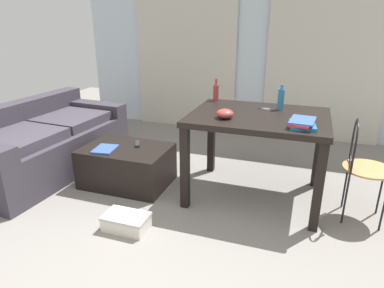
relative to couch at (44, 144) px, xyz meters
name	(u,v)px	position (x,y,z in m)	size (l,w,h in m)	color
ground_plane	(206,197)	(1.86, -0.02, -0.30)	(8.50, 8.50, 0.00)	gray
wall_back	(254,37)	(1.86, 2.15, 1.04)	(5.08, 0.10, 2.68)	silver
curtains	(252,52)	(1.86, 2.06, 0.85)	(3.47, 0.03, 2.31)	beige
couch	(44,144)	(0.00, 0.00, 0.00)	(1.01, 1.87, 0.74)	#38333D
coffee_table	(127,166)	(1.02, 0.00, -0.11)	(0.85, 0.59, 0.39)	black
craft_table	(258,126)	(2.28, 0.17, 0.39)	(1.19, 0.92, 0.80)	black
wire_chair	(361,159)	(3.12, 0.07, 0.23)	(0.39, 0.40, 0.86)	#B7844C
bottle_near	(281,99)	(2.43, 0.40, 0.59)	(0.06, 0.06, 0.23)	teal
bottle_far	(216,92)	(1.77, 0.57, 0.58)	(0.06, 0.06, 0.22)	#99332D
bowl	(225,114)	(2.02, -0.04, 0.53)	(0.14, 0.14, 0.08)	#9E3833
book_stack	(302,123)	(2.65, -0.08, 0.52)	(0.22, 0.29, 0.06)	#1E668C
scissors	(263,108)	(2.27, 0.39, 0.50)	(0.11, 0.06, 0.00)	#9EA0A5
tv_remote_primary	(137,144)	(1.09, 0.10, 0.10)	(0.04, 0.17, 0.02)	#232326
magazine	(105,149)	(0.86, -0.13, 0.10)	(0.19, 0.25, 0.02)	#33519E
shoebox	(126,222)	(1.41, -0.72, -0.24)	(0.36, 0.22, 0.13)	beige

